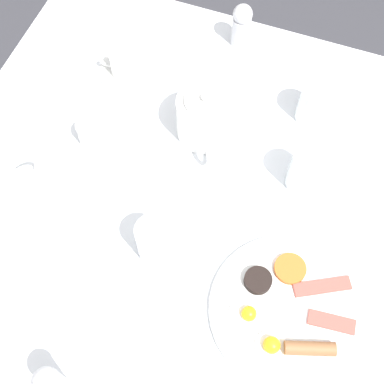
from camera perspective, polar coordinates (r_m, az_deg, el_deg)
The scene contains 14 objects.
ground_plane at distance 1.74m, azimuth -0.00°, elevation -10.98°, with size 8.00×8.00×0.00m, color #333338.
table at distance 1.14m, azimuth -0.00°, elevation -1.94°, with size 1.06×1.00×0.70m.
breakfast_plate at distance 1.00m, azimuth 10.17°, elevation -12.37°, with size 0.29×0.29×0.04m.
teapot_near at distance 1.12m, azimuth 1.37°, elevation 7.99°, with size 0.12×0.20×0.13m.
teacup_with_saucer_right at distance 1.25m, azimuth -6.78°, elevation 13.38°, with size 0.14×0.14×0.06m.
water_glass_tall at distance 0.99m, azimuth -3.97°, elevation -5.25°, with size 0.07×0.07×0.10m.
water_glass_short at distance 1.18m, azimuth 12.92°, elevation 9.15°, with size 0.07×0.07×0.09m.
wine_glass_spare at distance 1.08m, azimuth 12.07°, elevation 2.31°, with size 0.07×0.07×0.10m.
creamer_jug at distance 1.14m, azimuth -10.69°, elevation 6.26°, with size 0.08×0.05×0.06m.
pepper_grinder at distance 1.28m, azimuth 5.31°, elevation 17.36°, with size 0.04×0.04×0.11m.
salt_grinder at distance 0.94m, azimuth -14.86°, elevation -19.19°, with size 0.04×0.04×0.11m.
fork_by_plate at distance 1.27m, azimuth -15.19°, elevation 10.67°, with size 0.16×0.07×0.00m.
knife_by_plate at distance 1.02m, azimuth -11.43°, elevation -10.52°, with size 0.12×0.18×0.00m.
spoon_for_tea at distance 1.29m, azimuth 16.41°, elevation 11.46°, with size 0.13×0.07×0.00m.
Camera 1 is at (0.17, -0.46, 1.67)m, focal length 50.00 mm.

